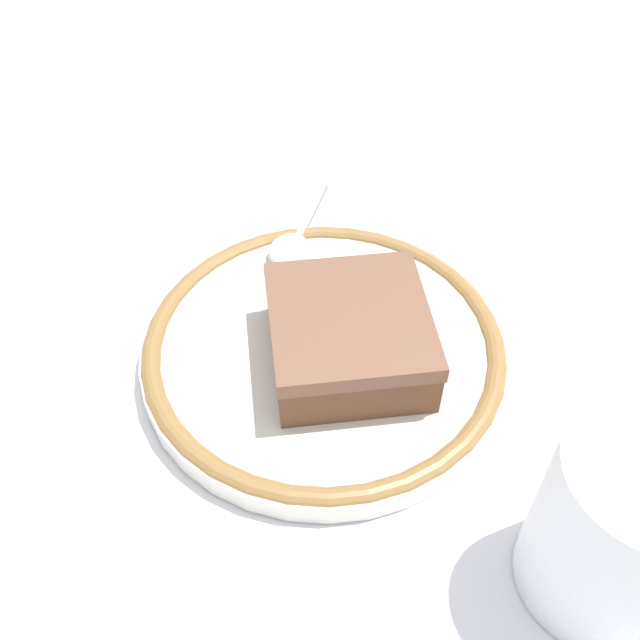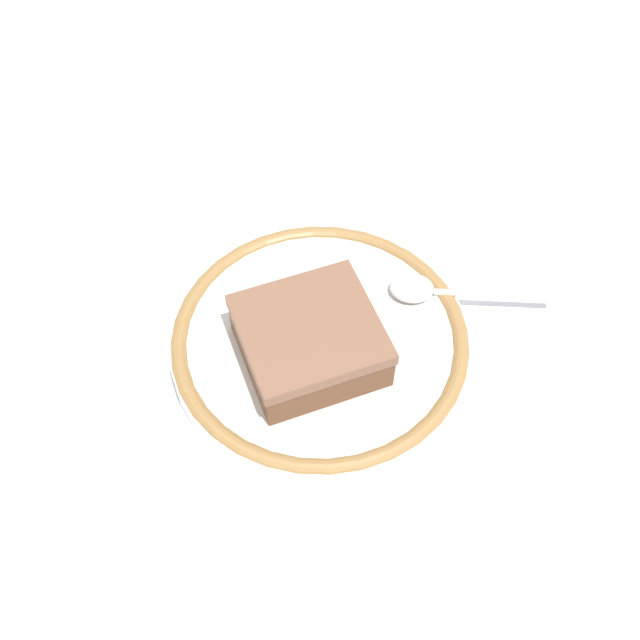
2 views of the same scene
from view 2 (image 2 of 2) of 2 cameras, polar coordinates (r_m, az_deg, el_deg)
ground_plane at (r=0.55m, az=0.77°, el=-1.36°), size 2.40×2.40×0.00m
placemat at (r=0.55m, az=0.77°, el=-1.31°), size 0.52×0.37×0.00m
plate at (r=0.54m, az=0.00°, el=-1.58°), size 0.21×0.21×0.02m
cake_slice at (r=0.51m, az=-0.78°, el=-1.56°), size 0.10×0.10×0.04m
spoon at (r=0.56m, az=8.13°, el=2.30°), size 0.12×0.05×0.01m
cup at (r=0.45m, az=-13.24°, el=-15.56°), size 0.07×0.07×0.09m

